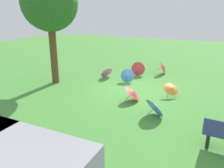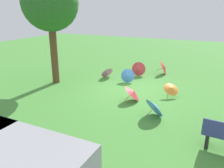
# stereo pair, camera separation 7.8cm
# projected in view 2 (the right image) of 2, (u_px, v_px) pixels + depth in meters

# --- Properties ---
(ground) EXTENTS (40.00, 40.00, 0.00)m
(ground) POSITION_uv_depth(u_px,v_px,m) (132.00, 90.00, 10.88)
(ground) COLOR #478C38
(shade_tree) EXTENTS (2.71, 2.71, 5.32)m
(shade_tree) POSITION_uv_depth(u_px,v_px,m) (50.00, 4.00, 10.80)
(shade_tree) COLOR brown
(shade_tree) RESTS_ON ground
(parasol_red_0) EXTENTS (0.80, 0.94, 0.83)m
(parasol_red_0) POSITION_uv_depth(u_px,v_px,m) (164.00, 67.00, 13.42)
(parasol_red_0) COLOR tan
(parasol_red_0) RESTS_ON ground
(parasol_blue_0) EXTENTS (0.77, 0.75, 0.73)m
(parasol_blue_0) POSITION_uv_depth(u_px,v_px,m) (127.00, 76.00, 11.91)
(parasol_blue_0) COLOR tan
(parasol_blue_0) RESTS_ON ground
(parasol_red_2) EXTENTS (0.89, 0.94, 0.68)m
(parasol_red_2) POSITION_uv_depth(u_px,v_px,m) (133.00, 92.00, 9.52)
(parasol_red_2) COLOR tan
(parasol_red_2) RESTS_ON ground
(parasol_red_3) EXTENTS (0.83, 0.78, 0.81)m
(parasol_red_3) POSITION_uv_depth(u_px,v_px,m) (138.00, 69.00, 13.07)
(parasol_red_3) COLOR tan
(parasol_red_3) RESTS_ON ground
(parasol_orange_0) EXTENTS (0.91, 0.90, 0.63)m
(parasol_orange_0) POSITION_uv_depth(u_px,v_px,m) (171.00, 89.00, 9.90)
(parasol_orange_0) COLOR tan
(parasol_orange_0) RESTS_ON ground
(parasol_blue_1) EXTENTS (1.00, 0.97, 0.75)m
(parasol_blue_1) POSITION_uv_depth(u_px,v_px,m) (156.00, 107.00, 8.09)
(parasol_blue_1) COLOR tan
(parasol_blue_1) RESTS_ON ground
(parasol_pink_0) EXTENTS (0.82, 0.88, 0.65)m
(parasol_pink_0) POSITION_uv_depth(u_px,v_px,m) (106.00, 72.00, 12.79)
(parasol_pink_0) COLOR tan
(parasol_pink_0) RESTS_ON ground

